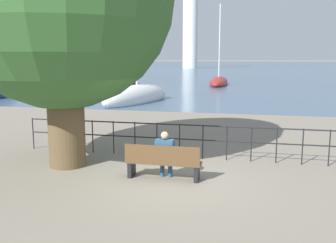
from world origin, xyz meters
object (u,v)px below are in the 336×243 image
object	(u,v)px
park_bench	(163,162)
sailboat_3	(123,83)
sailboat_5	(219,82)
seated_person_left	(165,153)
sailboat_1	(137,97)
harbor_lighthouse	(190,21)

from	to	relation	value
park_bench	sailboat_3	bearing A→B (deg)	111.33
sailboat_5	seated_person_left	bearing A→B (deg)	-88.38
sailboat_3	sailboat_5	distance (m)	10.82
sailboat_1	seated_person_left	bearing A→B (deg)	-55.19
sailboat_5	harbor_lighthouse	distance (m)	69.19
park_bench	sailboat_1	world-z (taller)	sailboat_1
seated_person_left	sailboat_3	distance (m)	32.86
park_bench	harbor_lighthouse	distance (m)	102.51
park_bench	seated_person_left	xyz separation A→B (m)	(0.03, 0.08, 0.23)
harbor_lighthouse	sailboat_3	bearing A→B (deg)	-86.61
sailboat_1	harbor_lighthouse	world-z (taller)	harbor_lighthouse
sailboat_5	harbor_lighthouse	size ratio (longest dim) A/B	0.32
sailboat_1	harbor_lighthouse	distance (m)	86.42
seated_person_left	sailboat_3	size ratio (longest dim) A/B	0.10
park_bench	sailboat_1	bearing A→B (deg)	109.73
sailboat_3	harbor_lighthouse	world-z (taller)	harbor_lighthouse
park_bench	sailboat_1	distance (m)	16.60
harbor_lighthouse	sailboat_1	bearing A→B (deg)	-82.94
seated_person_left	sailboat_5	bearing A→B (deg)	92.90
seated_person_left	sailboat_1	xyz separation A→B (m)	(-5.64, 15.55, -0.30)
seated_person_left	sailboat_5	xyz separation A→B (m)	(-1.72, 33.95, -0.38)
sailboat_3	seated_person_left	bearing A→B (deg)	-66.89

